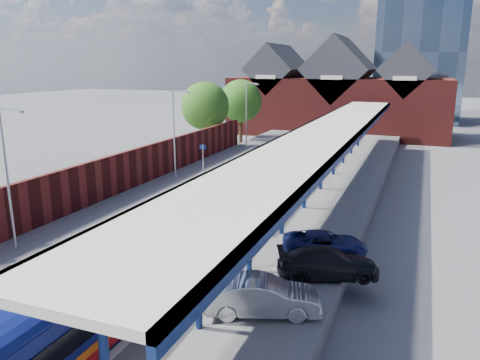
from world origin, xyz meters
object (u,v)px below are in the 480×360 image
object	(u,v)px
lamp_post_c	(175,129)
lamp_post_b	(9,171)
train	(293,158)
parked_car_dark	(328,263)
parked_car_blue	(325,244)
parked_car_silver	(263,296)
lamp_post_d	(247,110)
platform_sign	(203,154)

from	to	relation	value
lamp_post_c	lamp_post_b	bearing A→B (deg)	-90.00
train	lamp_post_b	size ratio (longest dim) A/B	9.42
train	parked_car_dark	bearing A→B (deg)	-70.62
parked_car_blue	parked_car_silver	bearing A→B (deg)	156.23
lamp_post_d	parked_car_dark	bearing A→B (deg)	-63.39
parked_car_blue	platform_sign	bearing A→B (deg)	29.64
lamp_post_b	parked_car_silver	bearing A→B (deg)	-5.58
platform_sign	parked_car_silver	size ratio (longest dim) A/B	0.60
parked_car_dark	lamp_post_d	bearing A→B (deg)	4.91
train	lamp_post_c	size ratio (longest dim) A/B	9.42
train	lamp_post_d	bearing A→B (deg)	128.47
lamp_post_d	parked_car_dark	distance (m)	33.01
lamp_post_d	parked_car_blue	world-z (taller)	lamp_post_d
lamp_post_b	parked_car_blue	size ratio (longest dim) A/B	1.74
lamp_post_b	lamp_post_c	distance (m)	16.00
lamp_post_b	platform_sign	xyz separation A→B (m)	(1.36, 18.00, -2.30)
platform_sign	parked_car_blue	world-z (taller)	platform_sign
train	platform_sign	distance (m)	7.71
train	parked_car_blue	size ratio (longest dim) A/B	16.43
lamp_post_d	lamp_post_c	bearing A→B (deg)	-90.00
train	parked_car_silver	xyz separation A→B (m)	(5.24, -23.40, -0.43)
platform_sign	parked_car_blue	bearing A→B (deg)	-45.64
parked_car_dark	parked_car_blue	distance (m)	2.42
lamp_post_d	parked_car_blue	bearing A→B (deg)	-62.46
lamp_post_b	parked_car_dark	bearing A→B (deg)	10.17
parked_car_silver	parked_car_blue	size ratio (longest dim) A/B	1.04
parked_car_blue	train	bearing A→B (deg)	5.29
parked_car_dark	parked_car_blue	xyz separation A→B (m)	(-0.62, 2.34, -0.07)
train	lamp_post_d	world-z (taller)	lamp_post_d
lamp_post_c	parked_car_dark	world-z (taller)	lamp_post_c
lamp_post_d	platform_sign	bearing A→B (deg)	-84.44
lamp_post_b	lamp_post_c	world-z (taller)	same
platform_sign	parked_car_dark	distance (m)	20.38
parked_car_silver	parked_car_blue	bearing A→B (deg)	-29.19
lamp_post_c	parked_car_blue	distance (m)	18.21
lamp_post_c	platform_sign	xyz separation A→B (m)	(1.36, 2.00, -2.30)
train	platform_sign	world-z (taller)	platform_sign
platform_sign	parked_car_silver	distance (m)	22.59
lamp_post_c	lamp_post_d	bearing A→B (deg)	90.00
parked_car_dark	lamp_post_b	bearing A→B (deg)	78.48
platform_sign	train	bearing A→B (deg)	32.37
lamp_post_b	parked_car_blue	xyz separation A→B (m)	(14.09, 4.98, -3.43)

